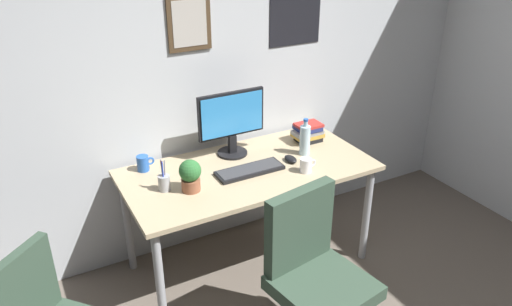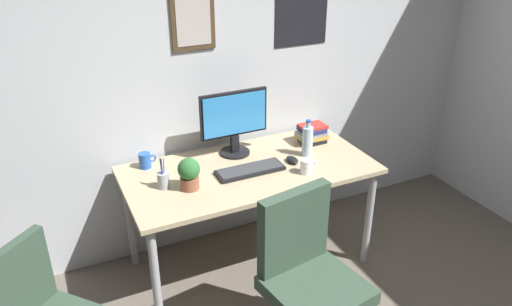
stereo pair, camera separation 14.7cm
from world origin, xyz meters
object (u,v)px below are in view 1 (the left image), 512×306
computer_mouse (291,159)px  potted_plant (190,175)px  office_chair (313,269)px  keyboard (250,170)px  coffee_mug_far (143,163)px  water_bottle (305,139)px  monitor (232,121)px  coffee_mug_near (306,165)px  pen_cup (164,182)px  book_stack_left (308,132)px

computer_mouse → potted_plant: 0.71m
office_chair → computer_mouse: 0.85m
keyboard → computer_mouse: 0.30m
computer_mouse → keyboard: bearing=-180.0°
computer_mouse → coffee_mug_far: bearing=158.9°
water_bottle → coffee_mug_far: water_bottle is taller
monitor → water_bottle: (0.42, -0.23, -0.13)m
monitor → computer_mouse: 0.46m
coffee_mug_near → water_bottle: bearing=58.8°
potted_plant → pen_cup: (-0.13, 0.08, -0.05)m
monitor → coffee_mug_near: 0.57m
coffee_mug_far → pen_cup: (0.03, -0.30, 0.00)m
office_chair → pen_cup: 0.98m
monitor → potted_plant: bearing=-143.1°
water_bottle → book_stack_left: (0.13, 0.16, -0.04)m
book_stack_left → monitor: bearing=173.0°
monitor → keyboard: (-0.02, -0.28, -0.23)m
keyboard → coffee_mug_near: (0.31, -0.16, 0.03)m
water_bottle → pen_cup: 0.98m
monitor → keyboard: bearing=-93.3°
office_chair → monitor: bearing=88.0°
computer_mouse → water_bottle: size_ratio=0.44×
keyboard → office_chair: bearing=-91.5°
book_stack_left → water_bottle: bearing=-129.5°
computer_mouse → book_stack_left: size_ratio=0.52×
monitor → keyboard: monitor is taller
pen_cup → water_bottle: bearing=0.6°
keyboard → water_bottle: water_bottle is taller
monitor → coffee_mug_near: (0.29, -0.45, -0.19)m
computer_mouse → coffee_mug_far: 0.94m
book_stack_left → computer_mouse: bearing=-142.1°
water_bottle → coffee_mug_far: (-1.01, 0.29, -0.06)m
office_chair → computer_mouse: size_ratio=8.64×
coffee_mug_far → keyboard: bearing=-30.4°
computer_mouse → coffee_mug_near: coffee_mug_near is taller
computer_mouse → coffee_mug_near: bearing=-86.4°
computer_mouse → office_chair: bearing=-113.1°
monitor → book_stack_left: 0.59m
office_chair → book_stack_left: bearing=58.3°
monitor → coffee_mug_far: 0.62m
potted_plant → book_stack_left: bearing=14.2°
coffee_mug_near → potted_plant: bearing=169.8°
potted_plant → pen_cup: bearing=150.8°
monitor → coffee_mug_far: size_ratio=4.11×
potted_plant → computer_mouse: bearing=2.8°
book_stack_left → office_chair: bearing=-121.7°
keyboard → water_bottle: 0.45m
office_chair → coffee_mug_near: (0.33, 0.59, 0.26)m
computer_mouse → coffee_mug_near: size_ratio=0.99×
coffee_mug_near → book_stack_left: book_stack_left is taller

